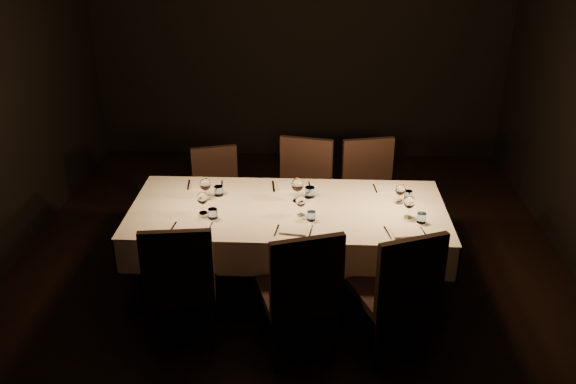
{
  "coord_description": "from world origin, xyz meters",
  "views": [
    {
      "loc": [
        0.19,
        -4.32,
        2.99
      ],
      "look_at": [
        0.0,
        0.0,
        0.9
      ],
      "focal_mm": 38.0,
      "sensor_mm": 36.0,
      "label": 1
    }
  ],
  "objects_px": {
    "chair_near_center": "(301,289)",
    "chair_far_right": "(370,189)",
    "chair_near_left": "(181,279)",
    "chair_near_right": "(399,289)",
    "dining_table": "(288,216)",
    "chair_far_center": "(303,190)",
    "chair_far_left": "(217,190)"
  },
  "relations": [
    {
      "from": "chair_near_left",
      "to": "chair_near_right",
      "type": "relative_size",
      "value": 0.98
    },
    {
      "from": "chair_far_center",
      "to": "chair_near_left",
      "type": "bearing_deg",
      "value": -107.39
    },
    {
      "from": "chair_far_center",
      "to": "chair_near_right",
      "type": "bearing_deg",
      "value": -53.91
    },
    {
      "from": "chair_near_center",
      "to": "chair_far_right",
      "type": "bearing_deg",
      "value": -127.83
    },
    {
      "from": "chair_near_right",
      "to": "chair_near_left",
      "type": "bearing_deg",
      "value": -24.08
    },
    {
      "from": "chair_far_left",
      "to": "chair_near_left",
      "type": "bearing_deg",
      "value": -107.23
    },
    {
      "from": "chair_near_center",
      "to": "chair_near_right",
      "type": "bearing_deg",
      "value": 165.97
    },
    {
      "from": "chair_near_left",
      "to": "chair_far_right",
      "type": "relative_size",
      "value": 1.01
    },
    {
      "from": "chair_far_left",
      "to": "chair_near_right",
      "type": "bearing_deg",
      "value": -63.95
    },
    {
      "from": "chair_far_right",
      "to": "chair_far_left",
      "type": "bearing_deg",
      "value": 166.5
    },
    {
      "from": "chair_near_right",
      "to": "chair_far_left",
      "type": "xyz_separation_m",
      "value": [
        -1.51,
        1.65,
        -0.06
      ]
    },
    {
      "from": "chair_near_right",
      "to": "chair_far_right",
      "type": "relative_size",
      "value": 1.03
    },
    {
      "from": "chair_far_left",
      "to": "chair_near_center",
      "type": "bearing_deg",
      "value": -80.21
    },
    {
      "from": "chair_near_right",
      "to": "chair_near_center",
      "type": "bearing_deg",
      "value": -17.79
    },
    {
      "from": "chair_far_center",
      "to": "chair_far_right",
      "type": "bearing_deg",
      "value": 18.17
    },
    {
      "from": "chair_far_left",
      "to": "chair_far_right",
      "type": "xyz_separation_m",
      "value": [
        1.44,
        -0.03,
        0.05
      ]
    },
    {
      "from": "chair_near_center",
      "to": "chair_far_right",
      "type": "distance_m",
      "value": 1.77
    },
    {
      "from": "chair_far_left",
      "to": "chair_far_center",
      "type": "bearing_deg",
      "value": -23.18
    },
    {
      "from": "dining_table",
      "to": "chair_near_right",
      "type": "distance_m",
      "value": 1.14
    },
    {
      "from": "chair_near_right",
      "to": "chair_far_right",
      "type": "distance_m",
      "value": 1.62
    },
    {
      "from": "chair_near_left",
      "to": "chair_near_right",
      "type": "xyz_separation_m",
      "value": [
        1.53,
        -0.06,
        0.01
      ]
    },
    {
      "from": "chair_near_left",
      "to": "chair_near_center",
      "type": "xyz_separation_m",
      "value": [
        0.86,
        -0.11,
        0.01
      ]
    },
    {
      "from": "dining_table",
      "to": "chair_near_left",
      "type": "relative_size",
      "value": 2.48
    },
    {
      "from": "chair_near_center",
      "to": "chair_far_left",
      "type": "height_order",
      "value": "chair_near_center"
    },
    {
      "from": "chair_near_center",
      "to": "chair_far_right",
      "type": "relative_size",
      "value": 1.04
    },
    {
      "from": "chair_far_right",
      "to": "chair_near_right",
      "type": "bearing_deg",
      "value": -99.87
    },
    {
      "from": "chair_near_left",
      "to": "chair_far_center",
      "type": "bearing_deg",
      "value": -126.57
    },
    {
      "from": "chair_near_left",
      "to": "chair_far_center",
      "type": "relative_size",
      "value": 0.99
    },
    {
      "from": "chair_near_left",
      "to": "chair_far_right",
      "type": "xyz_separation_m",
      "value": [
        1.46,
        1.56,
        -0.01
      ]
    },
    {
      "from": "chair_near_left",
      "to": "chair_far_center",
      "type": "xyz_separation_m",
      "value": [
        0.83,
        1.49,
        0.0
      ]
    },
    {
      "from": "dining_table",
      "to": "chair_far_left",
      "type": "distance_m",
      "value": 1.12
    },
    {
      "from": "dining_table",
      "to": "chair_near_right",
      "type": "bearing_deg",
      "value": -45.04
    }
  ]
}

